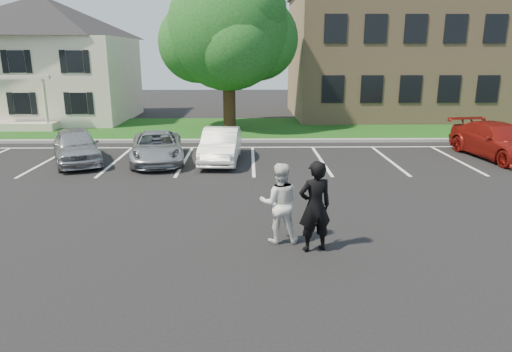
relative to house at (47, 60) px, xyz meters
The scene contains 13 objects.
ground_plane 24.14m from the house, 56.94° to the right, with size 90.00×90.00×0.00m, color black.
curb 15.71m from the house, 31.52° to the right, with size 40.00×0.30×0.15m, color gray.
grass_strip 14.11m from the house, 17.00° to the right, with size 44.00×8.00×0.08m, color #153E0E.
stall_lines 18.53m from the house, 37.43° to the right, with size 34.00×5.36×0.01m.
house is the anchor object (origin of this frame).
office_building 27.08m from the house, ahead, with size 22.40×10.40×8.30m.
tree 12.59m from the house, 18.88° to the right, with size 7.80×7.20×8.80m.
man_black_suit 25.32m from the house, 55.48° to the right, with size 0.75×0.49×2.06m, color black.
man_white_shirt 24.50m from the house, 56.25° to the right, with size 0.92×0.71×1.89m, color silver.
car_silver_west 13.93m from the house, 64.06° to the right, with size 1.64×4.08×1.39m, color #A6A6AA.
car_silver_minivan 15.50m from the house, 52.99° to the right, with size 2.00×4.35×1.21m, color #9FA2A7.
car_white_sedan 17.08m from the house, 45.86° to the right, with size 1.41×4.04×1.33m, color white.
car_red_compact 26.18m from the house, 26.67° to the right, with size 2.03×5.00×1.45m, color maroon.
Camera 1 is at (-0.19, -10.18, 4.28)m, focal length 32.00 mm.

